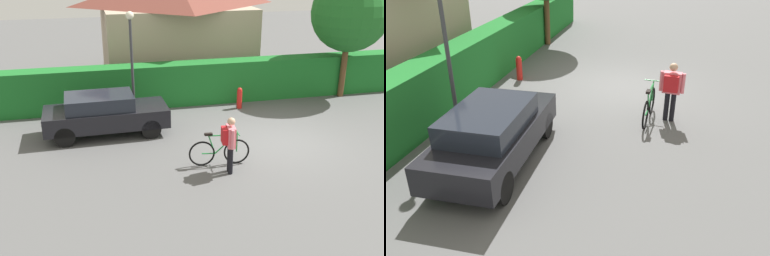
% 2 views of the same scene
% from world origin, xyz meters
% --- Properties ---
extents(ground_plane, '(60.00, 60.00, 0.00)m').
position_xyz_m(ground_plane, '(0.00, 0.00, 0.00)').
color(ground_plane, '#575757').
extents(hedge_row, '(18.57, 0.90, 1.61)m').
position_xyz_m(hedge_row, '(0.00, 4.47, 0.81)').
color(hedge_row, '#1C6C27').
rests_on(hedge_row, ground).
extents(parked_car_near, '(3.96, 1.68, 1.36)m').
position_xyz_m(parked_car_near, '(-5.27, 1.91, 0.73)').
color(parked_car_near, black).
rests_on(parked_car_near, ground).
extents(bicycle, '(1.73, 0.50, 0.97)m').
position_xyz_m(bicycle, '(-2.31, -1.12, 0.41)').
color(bicycle, black).
rests_on(bicycle, ground).
extents(person_rider, '(0.39, 0.64, 1.58)m').
position_xyz_m(person_rider, '(-2.20, -1.64, 0.95)').
color(person_rider, black).
rests_on(person_rider, ground).
extents(street_lamp, '(0.28, 0.28, 3.73)m').
position_xyz_m(street_lamp, '(-4.16, 3.44, 2.45)').
color(street_lamp, '#38383D').
rests_on(street_lamp, ground).
extents(fire_hydrant, '(0.20, 0.20, 0.81)m').
position_xyz_m(fire_hydrant, '(-0.17, 3.39, 0.41)').
color(fire_hydrant, red).
rests_on(fire_hydrant, ground).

